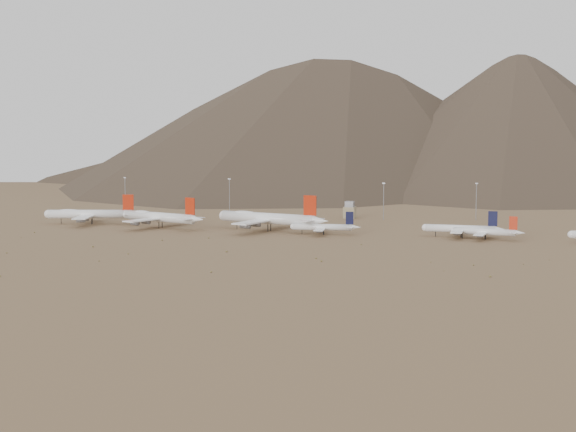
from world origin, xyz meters
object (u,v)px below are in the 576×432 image
(widebody_west, at_px, (91,214))
(widebody_east, at_px, (268,218))
(narrowbody_b, at_px, (462,229))
(widebody_centre, at_px, (159,217))
(control_tower, at_px, (350,211))
(narrowbody_a, at_px, (324,227))

(widebody_west, xyz_separation_m, widebody_east, (123.30, -2.01, 1.16))
(widebody_west, distance_m, narrowbody_b, 238.75)
(widebody_centre, height_order, widebody_east, widebody_east)
(narrowbody_b, xyz_separation_m, control_tower, (-84.80, 85.56, 0.28))
(narrowbody_b, bearing_deg, narrowbody_a, -173.10)
(narrowbody_a, bearing_deg, widebody_east, 161.18)
(widebody_west, height_order, narrowbody_a, widebody_west)
(widebody_centre, distance_m, narrowbody_a, 107.78)
(control_tower, bearing_deg, widebody_west, -150.60)
(narrowbody_b, height_order, control_tower, narrowbody_b)
(narrowbody_a, relative_size, narrowbody_b, 0.88)
(widebody_east, distance_m, narrowbody_a, 37.93)
(widebody_east, height_order, narrowbody_a, widebody_east)
(control_tower, bearing_deg, narrowbody_b, -45.26)
(widebody_centre, height_order, narrowbody_b, widebody_centre)
(widebody_centre, xyz_separation_m, narrowbody_b, (186.03, 7.24, -1.92))
(widebody_west, bearing_deg, control_tower, 12.46)
(narrowbody_b, bearing_deg, control_tower, 134.23)
(widebody_east, relative_size, control_tower, 6.30)
(control_tower, bearing_deg, widebody_centre, -137.49)
(narrowbody_a, distance_m, narrowbody_b, 78.98)
(widebody_west, bearing_deg, widebody_centre, -23.49)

